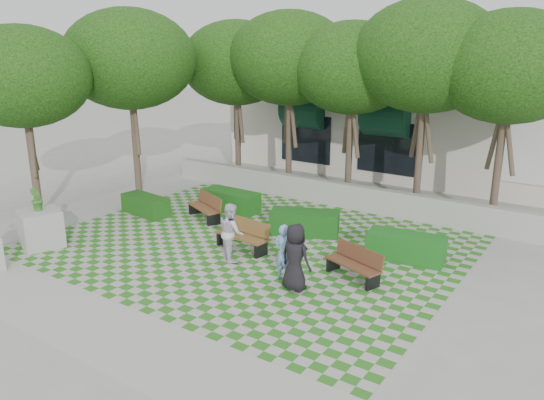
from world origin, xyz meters
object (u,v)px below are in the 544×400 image
Objects in this scene: bench_mid at (243,235)px; hedge_east at (406,247)px; person_white at (231,232)px; person_blue at (284,253)px; hedge_west at (146,205)px; hedge_midright at (305,223)px; bench_east at (355,264)px; planter_back at (41,227)px; hedge_midleft at (231,201)px; person_dark at (295,257)px; bench_west at (206,207)px.

bench_mid reaches higher than hedge_east.
bench_mid is 1.08× the size of person_white.
person_blue reaches higher than bench_mid.
hedge_west is 1.27× the size of person_blue.
hedge_midright is 1.43× the size of person_blue.
planter_back is (-8.77, -3.18, 0.21)m from bench_east.
hedge_east is 1.11× the size of hedge_west.
bench_mid is 3.86m from hedge_midleft.
person_blue is at bearing -23.88° from person_dark.
hedge_midright is 4.06m from person_dark.
bench_east is 6.60m from bench_west.
bench_mid is 3.20m from bench_west.
hedge_midright is 1.27× the size of person_dark.
hedge_west is 7.92m from person_dark.
person_dark is (1.86, -3.57, 0.47)m from hedge_midright.
hedge_west is (-4.93, 0.74, -0.10)m from bench_mid.
planter_back is (-5.16, -3.19, 0.18)m from bench_mid.
hedge_east reaches higher than hedge_west.
hedge_west is (-8.54, 0.75, -0.07)m from bench_east.
person_white reaches higher than bench_mid.
person_white reaches higher than hedge_east.
hedge_midright is 1.17× the size of planter_back.
hedge_west is at bearing -17.16° from person_blue.
hedge_east is (7.05, 0.42, -0.05)m from bench_west.
bench_west is 3.82m from person_white.
bench_mid is at bearing -160.98° from bench_east.
hedge_midright reaches higher than hedge_east.
hedge_west is at bearing 20.22° from person_white.
bench_west is 1.03× the size of person_dark.
person_dark reaches higher than hedge_midleft.
hedge_midleft is 6.21m from person_blue.
hedge_midleft reaches higher than hedge_west.
hedge_east is at bearing 91.33° from bench_east.
hedge_midright is 1.01× the size of hedge_midleft.
hedge_east is at bearing -108.93° from person_white.
person_dark reaches higher than person_blue.
bench_west reaches higher than hedge_east.
planter_back is 5.87m from person_white.
person_white is at bearing -14.44° from bench_west.
person_dark is (0.52, -0.30, 0.10)m from person_blue.
bench_mid is 2.31m from hedge_midright.
hedge_midleft is 1.41× the size of person_blue.
hedge_west is at bearing -172.39° from hedge_east.
planter_back reaches higher than hedge_midright.
bench_east is 0.80× the size of hedge_east.
hedge_midleft is at bearing -14.42° from person_white.
hedge_west is 3.95m from planter_back.
hedge_midright is 8.02m from planter_back.
planter_back is at bearing 18.77° from person_dark.
bench_west is 7.06m from hedge_east.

